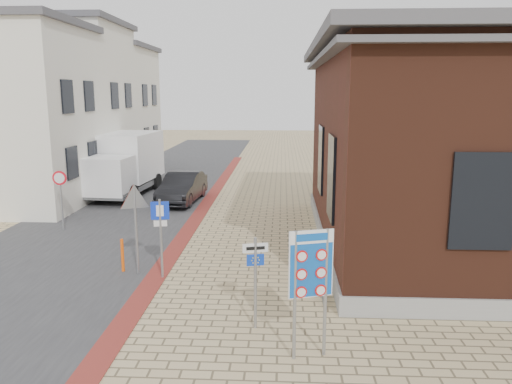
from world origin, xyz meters
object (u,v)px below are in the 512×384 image
(sedan, at_px, (182,188))
(border_sign, at_px, (311,267))
(essen_sign, at_px, (255,270))
(bollard, at_px, (123,256))
(parking_sign, at_px, (161,225))
(box_truck, at_px, (124,164))

(sedan, bearing_deg, border_sign, -64.90)
(essen_sign, xyz_separation_m, bollard, (-4.06, 3.33, -0.86))
(parking_sign, relative_size, bollard, 2.28)
(essen_sign, distance_m, parking_sign, 4.05)
(box_truck, bearing_deg, essen_sign, -58.00)
(box_truck, xyz_separation_m, bollard, (3.42, -11.15, -1.11))
(bollard, bearing_deg, essen_sign, -39.34)
(border_sign, distance_m, bollard, 7.02)
(box_truck, bearing_deg, parking_sign, -63.28)
(sedan, relative_size, box_truck, 0.71)
(box_truck, xyz_separation_m, border_sign, (8.62, -15.67, 0.26))
(sedan, distance_m, parking_sign, 10.06)
(sedan, bearing_deg, bollard, -84.88)
(box_truck, height_order, parking_sign, box_truck)
(parking_sign, bearing_deg, border_sign, -55.98)
(essen_sign, xyz_separation_m, parking_sign, (-2.80, 2.91, 0.18))
(sedan, height_order, bollard, sedan)
(box_truck, bearing_deg, sedan, -21.86)
(bollard, bearing_deg, border_sign, -40.99)
(parking_sign, bearing_deg, sedan, 88.23)
(box_truck, bearing_deg, bollard, -68.26)
(border_sign, xyz_separation_m, parking_sign, (-3.93, 4.10, -0.33))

